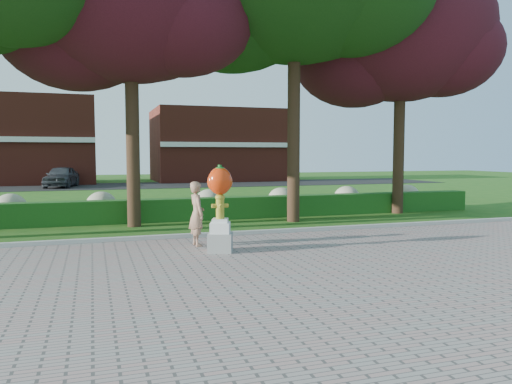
# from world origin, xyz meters

# --- Properties ---
(ground) EXTENTS (100.00, 100.00, 0.00)m
(ground) POSITION_xyz_m (0.00, 0.00, 0.00)
(ground) COLOR #1C5114
(ground) RESTS_ON ground
(walkway) EXTENTS (40.00, 14.00, 0.04)m
(walkway) POSITION_xyz_m (0.00, -4.00, 0.02)
(walkway) COLOR gray
(walkway) RESTS_ON ground
(curb) EXTENTS (40.00, 0.18, 0.15)m
(curb) POSITION_xyz_m (0.00, 3.00, 0.07)
(curb) COLOR #ADADA5
(curb) RESTS_ON ground
(lawn_hedge) EXTENTS (24.00, 0.70, 0.80)m
(lawn_hedge) POSITION_xyz_m (0.00, 7.00, 0.40)
(lawn_hedge) COLOR #124013
(lawn_hedge) RESTS_ON ground
(hydrangea_row) EXTENTS (20.10, 1.10, 0.99)m
(hydrangea_row) POSITION_xyz_m (0.57, 8.00, 0.55)
(hydrangea_row) COLOR tan
(hydrangea_row) RESTS_ON ground
(street) EXTENTS (50.00, 8.00, 0.02)m
(street) POSITION_xyz_m (0.00, 28.00, 0.01)
(street) COLOR black
(street) RESTS_ON ground
(building_left) EXTENTS (14.00, 8.00, 7.00)m
(building_left) POSITION_xyz_m (-10.00, 34.00, 3.50)
(building_left) COLOR maroon
(building_left) RESTS_ON ground
(building_right) EXTENTS (12.00, 8.00, 6.40)m
(building_right) POSITION_xyz_m (8.00, 34.00, 3.20)
(building_right) COLOR maroon
(building_right) RESTS_ON ground
(tree_mid_left) EXTENTS (8.25, 7.04, 10.69)m
(tree_mid_left) POSITION_xyz_m (-2.10, 6.08, 7.30)
(tree_mid_left) COLOR black
(tree_mid_left) RESTS_ON ground
(tree_far_right) EXTENTS (7.88, 6.72, 10.21)m
(tree_far_right) POSITION_xyz_m (8.40, 6.58, 6.97)
(tree_far_right) COLOR black
(tree_far_right) RESTS_ON ground
(hydrant_sculpture) EXTENTS (0.73, 0.73, 2.10)m
(hydrant_sculpture) POSITION_xyz_m (-0.39, 0.70, 1.15)
(hydrant_sculpture) COLOR gray
(hydrant_sculpture) RESTS_ON walkway
(woman) EXTENTS (0.47, 0.65, 1.66)m
(woman) POSITION_xyz_m (-0.76, 1.68, 0.87)
(woman) COLOR #9F735A
(woman) RESTS_ON walkway
(parked_car) EXTENTS (2.63, 4.78, 1.54)m
(parked_car) POSITION_xyz_m (-5.42, 27.75, 0.79)
(parked_car) COLOR #3B3E43
(parked_car) RESTS_ON street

